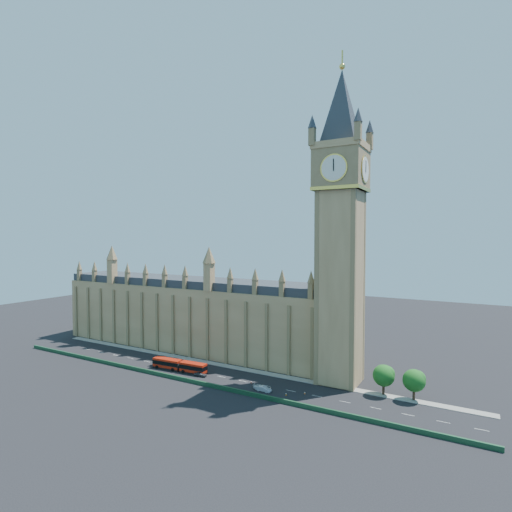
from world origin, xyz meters
The scene contains 15 objects.
ground centered at (0.00, 0.00, 0.00)m, with size 400.00×400.00×0.00m, color black.
palace_westminster centered at (-25.00, 22.00, 13.86)m, with size 120.00×20.00×28.00m.
elizabeth_tower centered at (38.00, 13.99, 54.56)m, with size 20.59×20.59×105.00m.
bridge_parapet centered at (0.00, -9.00, 0.60)m, with size 160.00×0.60×1.20m, color #1E4C2D.
kerb_north centered at (0.00, 9.50, 0.08)m, with size 160.00×3.00×0.16m, color gray.
tree_east_near centered at (52.22, 10.08, 5.64)m, with size 6.00×6.00×8.50m.
tree_east_far centered at (60.22, 10.08, 5.64)m, with size 6.00×6.00×8.50m.
red_bus centered at (-11.38, -2.14, 1.81)m, with size 20.30×4.27×3.43m.
car_grey centered at (-2.00, -3.09, 0.70)m, with size 1.66×4.13×1.41m, color #3B3D42.
car_silver centered at (21.39, -4.27, 0.77)m, with size 1.63×4.68×1.54m, color #B4B6BC.
car_white centered at (19.79, -3.23, 0.62)m, with size 1.73×4.26×1.24m, color silver.
cone_a centered at (14.96, -0.22, 0.31)m, with size 0.40×0.40×0.62m.
cone_b centered at (32.49, -0.26, 0.33)m, with size 0.54×0.54×0.67m.
cone_c centered at (28.27, -3.67, 0.33)m, with size 0.53×0.53×0.67m.
cone_d centered at (22.56, -2.13, 0.37)m, with size 0.50×0.50×0.75m.
Camera 1 is at (74.29, -103.63, 44.08)m, focal length 28.00 mm.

